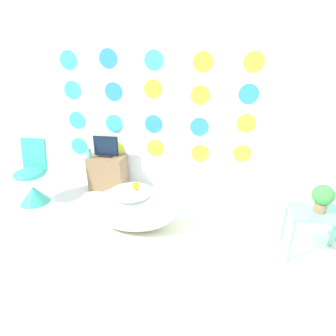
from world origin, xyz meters
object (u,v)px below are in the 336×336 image
bathtub (132,208)px  vase (89,154)px  tv (106,148)px  chair (33,183)px  potted_plant_left (323,197)px

bathtub → vase: size_ratio=7.10×
bathtub → tv: 1.15m
chair → potted_plant_left: size_ratio=3.16×
tv → potted_plant_left: (2.41, -0.99, -0.00)m
chair → potted_plant_left: (3.18, -0.41, 0.34)m
vase → chair: bearing=-139.9°
chair → vase: bearing=40.1°
tv → potted_plant_left: size_ratio=1.36×
chair → vase: chair is taller
bathtub → chair: (-1.40, 0.29, 0.04)m
potted_plant_left → vase: bearing=161.3°
chair → potted_plant_left: chair is taller
chair → tv: size_ratio=2.33×
bathtub → chair: 1.43m
tv → vase: (-0.20, -0.10, -0.07)m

